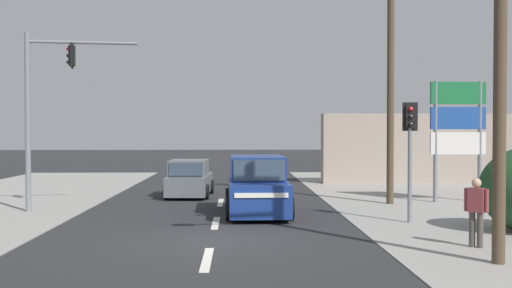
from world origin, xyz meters
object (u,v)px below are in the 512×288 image
(shopping_plaza_sign, at_px, (458,124))
(pedestrian_at_kerb, at_px, (476,209))
(utility_pole_foreground_right, at_px, (494,22))
(traffic_signal_mast, at_px, (44,98))
(utility_pole_midground_right, at_px, (391,53))
(hatchback_kerbside_parked, at_px, (190,180))
(pedestal_signal_right_kerb, at_px, (410,141))
(suv_crossing_left, at_px, (257,187))

(shopping_plaza_sign, distance_m, pedestrian_at_kerb, 9.41)
(utility_pole_foreground_right, xyz_separation_m, traffic_signal_mast, (-11.64, 8.29, -1.09))
(utility_pole_midground_right, height_order, hatchback_kerbside_parked, utility_pole_midground_right)
(utility_pole_midground_right, distance_m, pedestrian_at_kerb, 9.52)
(traffic_signal_mast, bearing_deg, hatchback_kerbside_parked, 45.39)
(traffic_signal_mast, bearing_deg, pedestal_signal_right_kerb, -13.87)
(utility_pole_midground_right, distance_m, suv_crossing_left, 7.29)
(pedestal_signal_right_kerb, relative_size, pedestrian_at_kerb, 2.18)
(suv_crossing_left, distance_m, hatchback_kerbside_parked, 5.87)
(pedestrian_at_kerb, bearing_deg, traffic_signal_mast, 151.18)
(suv_crossing_left, height_order, pedestrian_at_kerb, suv_crossing_left)
(pedestrian_at_kerb, bearing_deg, utility_pole_foreground_right, -102.01)
(pedestal_signal_right_kerb, height_order, suv_crossing_left, pedestal_signal_right_kerb)
(shopping_plaza_sign, distance_m, hatchback_kerbside_parked, 10.85)
(pedestal_signal_right_kerb, bearing_deg, pedestrian_at_kerb, -82.90)
(utility_pole_midground_right, distance_m, shopping_plaza_sign, 3.79)
(traffic_signal_mast, xyz_separation_m, shopping_plaza_sign, (14.81, 2.14, -0.85))
(pedestal_signal_right_kerb, bearing_deg, utility_pole_midground_right, 82.69)
(suv_crossing_left, relative_size, pedestrian_at_kerb, 2.81)
(utility_pole_foreground_right, xyz_separation_m, utility_pole_midground_right, (0.47, 9.98, 0.68))
(hatchback_kerbside_parked, bearing_deg, traffic_signal_mast, -134.61)
(utility_pole_foreground_right, bearing_deg, traffic_signal_mast, 144.53)
(shopping_plaza_sign, bearing_deg, traffic_signal_mast, -171.78)
(shopping_plaza_sign, bearing_deg, hatchback_kerbside_parked, 166.93)
(utility_pole_midground_right, relative_size, pedestal_signal_right_kerb, 3.01)
(utility_pole_foreground_right, relative_size, suv_crossing_left, 2.00)
(utility_pole_midground_right, relative_size, shopping_plaza_sign, 2.33)
(shopping_plaza_sign, xyz_separation_m, suv_crossing_left, (-7.70, -2.85, -2.10))
(suv_crossing_left, bearing_deg, pedestal_signal_right_kerb, -25.73)
(utility_pole_midground_right, xyz_separation_m, pedestal_signal_right_kerb, (-0.58, -4.53, -3.19))
(traffic_signal_mast, height_order, suv_crossing_left, traffic_signal_mast)
(utility_pole_foreground_right, xyz_separation_m, shopping_plaza_sign, (3.17, 10.43, -1.94))
(traffic_signal_mast, distance_m, pedestrian_at_kerb, 14.00)
(pedestal_signal_right_kerb, bearing_deg, shopping_plaza_sign, 56.69)
(utility_pole_midground_right, xyz_separation_m, shopping_plaza_sign, (2.69, 0.45, -2.63))
(utility_pole_midground_right, relative_size, pedestrian_at_kerb, 6.58)
(utility_pole_foreground_right, distance_m, utility_pole_midground_right, 10.01)
(pedestal_signal_right_kerb, distance_m, hatchback_kerbside_parked, 10.36)
(traffic_signal_mast, relative_size, pedestrian_at_kerb, 3.68)
(traffic_signal_mast, xyz_separation_m, pedestal_signal_right_kerb, (11.53, -2.85, -1.42))
(utility_pole_foreground_right, xyz_separation_m, suv_crossing_left, (-4.53, 7.58, -4.04))
(traffic_signal_mast, distance_m, suv_crossing_left, 7.72)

